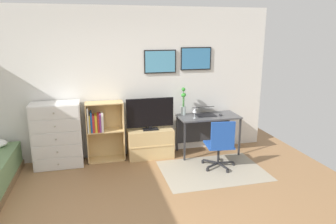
% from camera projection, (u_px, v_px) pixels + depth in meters
% --- Properties ---
extents(wall_back_with_posters, '(6.12, 0.09, 2.70)m').
position_uv_depth(wall_back_with_posters, '(108.00, 84.00, 5.60)').
color(wall_back_with_posters, silver).
rests_on(wall_back_with_posters, ground_plane).
extents(area_rug, '(1.70, 1.20, 0.01)m').
position_uv_depth(area_rug, '(213.00, 170.00, 5.27)').
color(area_rug, '#9E937F').
rests_on(area_rug, ground_plane).
extents(dresser, '(0.80, 0.46, 1.12)m').
position_uv_depth(dresser, '(57.00, 135.00, 5.33)').
color(dresser, silver).
rests_on(dresser, ground_plane).
extents(bookshelf, '(0.65, 0.30, 1.07)m').
position_uv_depth(bookshelf, '(102.00, 128.00, 5.56)').
color(bookshelf, tan).
rests_on(bookshelf, ground_plane).
extents(tv_stand, '(0.82, 0.41, 0.53)m').
position_uv_depth(tv_stand, '(150.00, 143.00, 5.80)').
color(tv_stand, tan).
rests_on(tv_stand, ground_plane).
extents(television, '(0.86, 0.16, 0.59)m').
position_uv_depth(television, '(150.00, 114.00, 5.64)').
color(television, black).
rests_on(television, tv_stand).
extents(desk, '(1.13, 0.56, 0.74)m').
position_uv_depth(desk, '(207.00, 122.00, 5.97)').
color(desk, '#4C4C4F').
rests_on(desk, ground_plane).
extents(office_chair, '(0.57, 0.58, 0.86)m').
position_uv_depth(office_chair, '(220.00, 143.00, 5.23)').
color(office_chair, '#232326').
rests_on(office_chair, ground_plane).
extents(laptop, '(0.37, 0.40, 0.16)m').
position_uv_depth(laptop, '(204.00, 111.00, 5.92)').
color(laptop, black).
rests_on(laptop, desk).
extents(computer_mouse, '(0.06, 0.10, 0.03)m').
position_uv_depth(computer_mouse, '(221.00, 115.00, 5.86)').
color(computer_mouse, '#262628').
rests_on(computer_mouse, desk).
extents(bamboo_vase, '(0.09, 0.10, 0.52)m').
position_uv_depth(bamboo_vase, '(183.00, 103.00, 5.86)').
color(bamboo_vase, silver).
rests_on(bamboo_vase, desk).
extents(wine_glass, '(0.07, 0.07, 0.18)m').
position_uv_depth(wine_glass, '(195.00, 111.00, 5.66)').
color(wine_glass, silver).
rests_on(wine_glass, desk).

